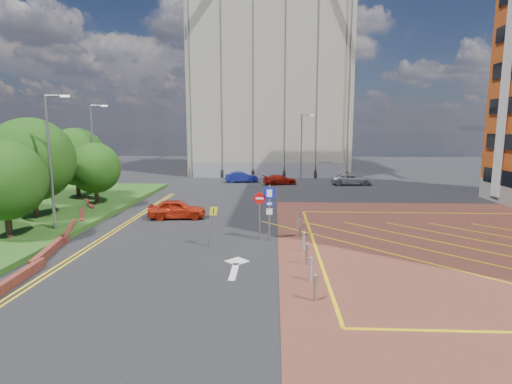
# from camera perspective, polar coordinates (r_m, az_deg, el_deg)

# --- Properties ---
(ground) EXTENTS (140.00, 140.00, 0.00)m
(ground) POSITION_cam_1_polar(r_m,az_deg,el_deg) (21.89, 0.54, -7.69)
(ground) COLOR black
(ground) RESTS_ON ground
(grass_bed) EXTENTS (14.00, 32.00, 0.30)m
(grass_bed) POSITION_cam_1_polar(r_m,az_deg,el_deg) (33.42, -31.61, -2.92)
(grass_bed) COLOR #244717
(grass_bed) RESTS_ON ground
(retaining_wall) EXTENTS (6.06, 20.33, 0.40)m
(retaining_wall) POSITION_cam_1_polar(r_m,az_deg,el_deg) (26.87, -25.41, -4.97)
(retaining_wall) COLOR brown
(retaining_wall) RESTS_ON ground
(tree_a) EXTENTS (4.40, 4.40, 5.41)m
(tree_a) POSITION_cam_1_polar(r_m,az_deg,el_deg) (25.79, -32.31, 1.41)
(tree_a) COLOR #3D2B1C
(tree_a) RESTS_ON grass_bed
(tree_b) EXTENTS (5.60, 5.60, 6.74)m
(tree_b) POSITION_cam_1_polar(r_m,az_deg,el_deg) (30.70, -29.42, 4.03)
(tree_b) COLOR #3D2B1C
(tree_b) RESTS_ON grass_bed
(tree_c) EXTENTS (4.00, 4.00, 4.90)m
(tree_c) POSITION_cam_1_polar(r_m,az_deg,el_deg) (34.22, -22.02, 3.18)
(tree_c) COLOR #3D2B1C
(tree_c) RESTS_ON grass_bed
(tree_d) EXTENTS (5.00, 5.00, 6.08)m
(tree_d) POSITION_cam_1_polar(r_m,az_deg,el_deg) (38.17, -24.32, 4.60)
(tree_d) COLOR #3D2B1C
(tree_d) RESTS_ON grass_bed
(lamp_left_near) EXTENTS (1.53, 0.16, 8.00)m
(lamp_left_near) POSITION_cam_1_polar(r_m,az_deg,el_deg) (26.52, -27.25, 4.50)
(lamp_left_near) COLOR #9EA0A8
(lamp_left_near) RESTS_ON grass_bed
(lamp_left_far) EXTENTS (1.53, 0.16, 8.00)m
(lamp_left_far) POSITION_cam_1_polar(r_m,az_deg,el_deg) (36.32, -22.17, 5.80)
(lamp_left_far) COLOR #9EA0A8
(lamp_left_far) RESTS_ON grass_bed
(lamp_back) EXTENTS (1.53, 0.16, 8.00)m
(lamp_back) POSITION_cam_1_polar(r_m,az_deg,el_deg) (49.10, 6.58, 6.74)
(lamp_back) COLOR #9EA0A8
(lamp_back) RESTS_ON ground
(sign_cluster) EXTENTS (1.17, 0.12, 3.20)m
(sign_cluster) POSITION_cam_1_polar(r_m,az_deg,el_deg) (22.37, 1.40, -2.17)
(sign_cluster) COLOR #9EA0A8
(sign_cluster) RESTS_ON ground
(warning_sign) EXTENTS (0.57, 0.38, 2.25)m
(warning_sign) POSITION_cam_1_polar(r_m,az_deg,el_deg) (21.35, -6.43, -4.21)
(warning_sign) COLOR #9EA0A8
(warning_sign) RESTS_ON ground
(bollard_row) EXTENTS (0.14, 11.14, 0.90)m
(bollard_row) POSITION_cam_1_polar(r_m,az_deg,el_deg) (20.21, 6.96, -7.81)
(bollard_row) COLOR #9EA0A8
(bollard_row) RESTS_ON forecourt
(construction_building) EXTENTS (21.20, 19.20, 22.00)m
(construction_building) POSITION_cam_1_polar(r_m,az_deg,el_deg) (61.13, 2.00, 13.47)
(construction_building) COLOR #9F9782
(construction_building) RESTS_ON ground
(construction_fence) EXTENTS (21.60, 0.06, 2.00)m
(construction_fence) POSITION_cam_1_polar(r_m,az_deg,el_deg) (51.22, 2.92, 3.11)
(construction_fence) COLOR gray
(construction_fence) RESTS_ON ground
(car_red_left) EXTENTS (4.17, 2.08, 1.37)m
(car_red_left) POSITION_cam_1_polar(r_m,az_deg,el_deg) (28.74, -11.22, -2.40)
(car_red_left) COLOR red
(car_red_left) RESTS_ON ground
(car_blue_back) EXTENTS (4.00, 2.01, 1.26)m
(car_blue_back) POSITION_cam_1_polar(r_m,az_deg,el_deg) (47.22, -2.10, 2.16)
(car_blue_back) COLOR navy
(car_blue_back) RESTS_ON ground
(car_red_back) EXTENTS (4.12, 2.58, 1.11)m
(car_red_back) POSITION_cam_1_polar(r_m,az_deg,el_deg) (45.41, 3.42, 1.78)
(car_red_back) COLOR #99180D
(car_red_back) RESTS_ON ground
(car_silver_back) EXTENTS (4.54, 2.16, 1.25)m
(car_silver_back) POSITION_cam_1_polar(r_m,az_deg,el_deg) (46.34, 13.44, 1.78)
(car_silver_back) COLOR #B1B1B8
(car_silver_back) RESTS_ON ground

